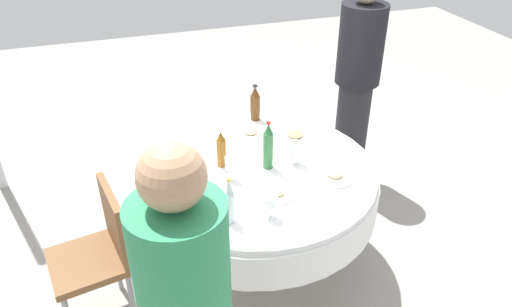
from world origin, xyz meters
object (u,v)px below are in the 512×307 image
(bottle_brown_east, at_px, (255,104))
(chair_near, at_px, (100,248))
(dining_table, at_px, (256,187))
(bottle_amber_west, at_px, (221,149))
(plate_left, at_px, (334,175))
(plate_outer, at_px, (250,133))
(plate_right, at_px, (277,194))
(person_west, at_px, (357,81))
(plate_mid, at_px, (295,136))
(bottle_green_rear, at_px, (268,146))
(bottle_clear_inner, at_px, (229,202))
(wine_glass_inner, at_px, (230,164))
(wine_glass_near, at_px, (271,203))
(wine_glass_south, at_px, (295,149))

(bottle_brown_east, distance_m, chair_near, 1.43)
(dining_table, xyz_separation_m, bottle_amber_west, (-0.09, -0.19, 0.26))
(bottle_brown_east, distance_m, plate_left, 0.87)
(plate_outer, relative_size, plate_right, 1.14)
(plate_left, distance_m, plate_outer, 0.71)
(person_west, bearing_deg, plate_mid, -91.20)
(dining_table, distance_m, person_west, 1.30)
(bottle_green_rear, height_order, bottle_brown_east, bottle_green_rear)
(plate_outer, bearing_deg, bottle_clear_inner, -24.20)
(wine_glass_inner, distance_m, wine_glass_near, 0.41)
(dining_table, height_order, wine_glass_south, wine_glass_south)
(bottle_amber_west, distance_m, plate_outer, 0.43)
(plate_right, height_order, chair_near, chair_near)
(wine_glass_near, relative_size, plate_outer, 0.59)
(bottle_green_rear, height_order, wine_glass_near, bottle_green_rear)
(plate_left, bearing_deg, wine_glass_inner, -105.19)
(wine_glass_near, bearing_deg, bottle_brown_east, 166.22)
(wine_glass_inner, distance_m, plate_outer, 0.55)
(wine_glass_near, xyz_separation_m, plate_mid, (-0.74, 0.43, -0.08))
(bottle_amber_west, xyz_separation_m, bottle_clear_inner, (0.53, -0.10, 0.01))
(bottle_brown_east, xyz_separation_m, wine_glass_south, (0.63, 0.05, -0.02))
(bottle_amber_west, height_order, wine_glass_south, bottle_amber_west)
(wine_glass_inner, bearing_deg, dining_table, 112.94)
(dining_table, relative_size, wine_glass_near, 10.97)
(bottle_clear_inner, xyz_separation_m, person_west, (-1.15, 1.33, 0.01))
(dining_table, relative_size, bottle_brown_east, 5.61)
(plate_outer, bearing_deg, bottle_amber_west, -42.33)
(wine_glass_south, bearing_deg, plate_right, -37.82)
(bottle_brown_east, distance_m, plate_outer, 0.25)
(bottle_green_rear, relative_size, wine_glass_south, 2.08)
(plate_outer, xyz_separation_m, chair_near, (0.57, -1.05, -0.23))
(bottle_green_rear, distance_m, person_west, 1.21)
(bottle_green_rear, height_order, chair_near, bottle_green_rear)
(bottle_brown_east, relative_size, wine_glass_south, 1.78)
(plate_right, relative_size, person_west, 0.12)
(person_west, xyz_separation_m, chair_near, (0.89, -2.01, -0.35))
(plate_right, distance_m, person_west, 1.44)
(wine_glass_near, distance_m, plate_outer, 0.89)
(wine_glass_inner, bearing_deg, plate_left, 74.81)
(plate_left, relative_size, person_west, 0.15)
(plate_right, height_order, person_west, person_west)
(wine_glass_near, bearing_deg, dining_table, 171.19)
(bottle_amber_west, relative_size, chair_near, 0.29)
(plate_mid, height_order, person_west, person_west)
(dining_table, height_order, plate_left, plate_left)
(plate_outer, distance_m, plate_right, 0.70)
(bottle_green_rear, bearing_deg, plate_right, -9.05)
(bottle_amber_west, distance_m, plate_right, 0.46)
(plate_mid, relative_size, person_west, 0.15)
(bottle_brown_east, xyz_separation_m, bottle_clear_inner, (1.04, -0.47, 0.00))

